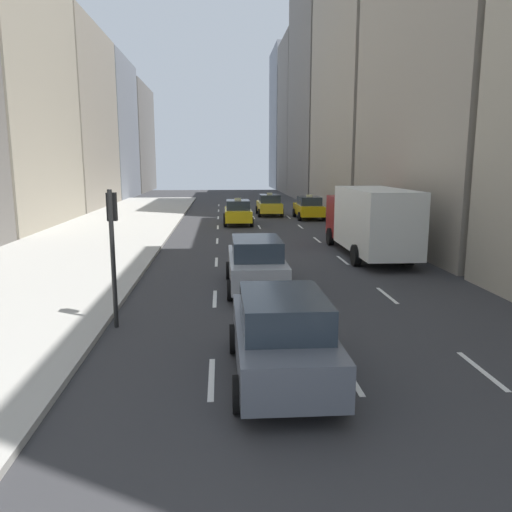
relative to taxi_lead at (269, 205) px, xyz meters
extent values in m
cube|color=#ADAAA3|center=(-11.00, -12.57, -0.81)|extent=(8.00, 66.00, 0.15)
cube|color=white|center=(-4.20, -31.57, -0.87)|extent=(0.12, 2.00, 0.01)
cube|color=white|center=(-4.20, -25.57, -0.87)|extent=(0.12, 2.00, 0.01)
cube|color=white|center=(-4.20, -19.57, -0.87)|extent=(0.12, 2.00, 0.01)
cube|color=white|center=(-4.20, -13.57, -0.87)|extent=(0.12, 2.00, 0.01)
cube|color=white|center=(-4.20, -7.57, -0.87)|extent=(0.12, 2.00, 0.01)
cube|color=white|center=(-4.20, -1.57, -0.87)|extent=(0.12, 2.00, 0.01)
cube|color=white|center=(-4.20, 4.43, -0.87)|extent=(0.12, 2.00, 0.01)
cube|color=white|center=(-4.20, 10.43, -0.87)|extent=(0.12, 2.00, 0.01)
cube|color=white|center=(-1.40, -31.57, -0.87)|extent=(0.12, 2.00, 0.01)
cube|color=white|center=(-1.40, -25.57, -0.87)|extent=(0.12, 2.00, 0.01)
cube|color=white|center=(-1.40, -19.57, -0.87)|extent=(0.12, 2.00, 0.01)
cube|color=white|center=(-1.40, -13.57, -0.87)|extent=(0.12, 2.00, 0.01)
cube|color=white|center=(-1.40, -7.57, -0.87)|extent=(0.12, 2.00, 0.01)
cube|color=white|center=(-1.40, -1.57, -0.87)|extent=(0.12, 2.00, 0.01)
cube|color=white|center=(-1.40, 4.43, -0.87)|extent=(0.12, 2.00, 0.01)
cube|color=white|center=(-1.40, 10.43, -0.87)|extent=(0.12, 2.00, 0.01)
cube|color=white|center=(1.40, -31.57, -0.87)|extent=(0.12, 2.00, 0.01)
cube|color=white|center=(1.40, -25.57, -0.87)|extent=(0.12, 2.00, 0.01)
cube|color=white|center=(1.40, -19.57, -0.87)|extent=(0.12, 2.00, 0.01)
cube|color=white|center=(1.40, -13.57, -0.87)|extent=(0.12, 2.00, 0.01)
cube|color=white|center=(1.40, -7.57, -0.87)|extent=(0.12, 2.00, 0.01)
cube|color=white|center=(1.40, -1.57, -0.87)|extent=(0.12, 2.00, 0.01)
cube|color=white|center=(1.40, 4.43, -0.87)|extent=(0.12, 2.00, 0.01)
cube|color=white|center=(1.40, 10.43, -0.87)|extent=(0.12, 2.00, 0.01)
cube|color=gray|center=(-18.00, 8.28, 7.44)|extent=(6.00, 14.60, 16.64)
cube|color=gray|center=(-18.00, 22.73, 7.43)|extent=(6.00, 13.45, 16.63)
cube|color=slate|center=(-18.00, 38.44, 7.02)|extent=(6.00, 16.31, 15.80)
cube|color=gray|center=(8.00, -15.28, 9.44)|extent=(6.00, 15.42, 20.65)
cube|color=gray|center=(8.00, 1.37, 15.34)|extent=(6.00, 16.31, 32.45)
cube|color=slate|center=(8.00, 18.49, 11.51)|extent=(6.00, 16.38, 24.79)
cube|color=slate|center=(8.00, 33.18, 9.94)|extent=(6.00, 12.35, 21.63)
cube|color=gray|center=(8.00, 46.39, 10.63)|extent=(6.00, 12.63, 23.02)
cube|color=yellow|center=(0.00, 0.07, -0.17)|extent=(1.80, 4.40, 0.76)
cube|color=#28333D|center=(0.00, -0.19, 0.53)|extent=(1.58, 2.29, 0.64)
cube|color=#F2E599|center=(0.00, -0.19, 0.92)|extent=(0.44, 0.20, 0.14)
cylinder|color=black|center=(-0.90, 1.43, -0.55)|extent=(0.22, 0.66, 0.66)
cylinder|color=black|center=(0.90, 1.43, -0.55)|extent=(0.22, 0.66, 0.66)
cylinder|color=black|center=(-0.90, -1.29, -0.55)|extent=(0.22, 0.66, 0.66)
cylinder|color=black|center=(0.90, -1.29, -0.55)|extent=(0.22, 0.66, 0.66)
cube|color=yellow|center=(2.80, -2.72, -0.17)|extent=(1.80, 4.40, 0.76)
cube|color=#28333D|center=(2.80, -2.98, 0.53)|extent=(1.58, 2.29, 0.64)
cube|color=#F2E599|center=(2.80, -2.98, 0.92)|extent=(0.44, 0.20, 0.14)
cylinder|color=black|center=(1.90, -1.35, -0.55)|extent=(0.22, 0.66, 0.66)
cylinder|color=black|center=(3.70, -1.35, -0.55)|extent=(0.22, 0.66, 0.66)
cylinder|color=black|center=(1.90, -4.08, -0.55)|extent=(0.22, 0.66, 0.66)
cylinder|color=black|center=(3.70, -4.08, -0.55)|extent=(0.22, 0.66, 0.66)
cube|color=yellow|center=(-2.80, -6.06, -0.17)|extent=(1.80, 4.40, 0.76)
cube|color=#28333D|center=(-2.80, -6.32, 0.53)|extent=(1.58, 2.29, 0.64)
cube|color=#F2E599|center=(-2.80, -6.32, 0.92)|extent=(0.44, 0.20, 0.14)
cylinder|color=black|center=(-3.70, -4.69, -0.55)|extent=(0.22, 0.66, 0.66)
cylinder|color=black|center=(-1.90, -4.69, -0.55)|extent=(0.22, 0.66, 0.66)
cylinder|color=black|center=(-3.70, -7.42, -0.55)|extent=(0.22, 0.66, 0.66)
cylinder|color=black|center=(-1.90, -7.42, -0.55)|extent=(0.22, 0.66, 0.66)
cube|color=#9EA0A5|center=(-2.80, -24.33, -0.14)|extent=(1.80, 4.69, 0.82)
cube|color=#28333D|center=(-2.80, -24.61, 0.59)|extent=(1.58, 2.44, 0.64)
cylinder|color=black|center=(-3.70, -22.87, -0.55)|extent=(0.22, 0.66, 0.66)
cylinder|color=black|center=(-1.90, -22.87, -0.55)|extent=(0.22, 0.66, 0.66)
cylinder|color=black|center=(-3.70, -25.79, -0.55)|extent=(0.22, 0.66, 0.66)
cylinder|color=black|center=(-1.90, -25.79, -0.55)|extent=(0.22, 0.66, 0.66)
cube|color=#565B66|center=(-2.80, -31.59, -0.14)|extent=(1.80, 4.46, 0.82)
cube|color=#28333D|center=(-2.80, -31.85, 0.59)|extent=(1.58, 2.32, 0.64)
cylinder|color=black|center=(-3.70, -30.20, -0.55)|extent=(0.22, 0.66, 0.66)
cylinder|color=black|center=(-1.90, -30.20, -0.55)|extent=(0.22, 0.66, 0.66)
cylinder|color=black|center=(-3.70, -32.97, -0.55)|extent=(0.22, 0.66, 0.66)
cylinder|color=black|center=(-1.90, -32.97, -0.55)|extent=(0.22, 0.66, 0.66)
cube|color=maroon|center=(2.80, -15.37, 0.62)|extent=(2.10, 2.40, 2.10)
cube|color=#28333D|center=(2.80, -14.22, 0.92)|extent=(1.90, 0.10, 0.90)
cube|color=silver|center=(2.80, -19.57, 0.92)|extent=(2.30, 6.00, 2.70)
cylinder|color=black|center=(1.75, -15.37, -0.43)|extent=(0.28, 0.90, 0.90)
cylinder|color=black|center=(3.85, -15.37, -0.43)|extent=(0.28, 0.90, 0.90)
cylinder|color=black|center=(1.65, -20.77, -0.43)|extent=(0.28, 0.90, 0.90)
cylinder|color=black|center=(3.95, -20.77, -0.43)|extent=(0.28, 0.90, 0.90)
cylinder|color=black|center=(-6.75, -28.18, 0.92)|extent=(0.12, 0.12, 3.60)
cube|color=black|center=(-6.75, -28.00, 2.27)|extent=(0.24, 0.20, 0.72)
sphere|color=red|center=(-6.75, -27.89, 2.50)|extent=(0.14, 0.14, 0.14)
sphere|color=#4C3F14|center=(-6.75, -27.89, 2.27)|extent=(0.14, 0.14, 0.14)
sphere|color=#198C2D|center=(-6.75, -27.89, 2.04)|extent=(0.14, 0.14, 0.14)
camera|label=1|loc=(-3.96, -40.96, 3.36)|focal=35.00mm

